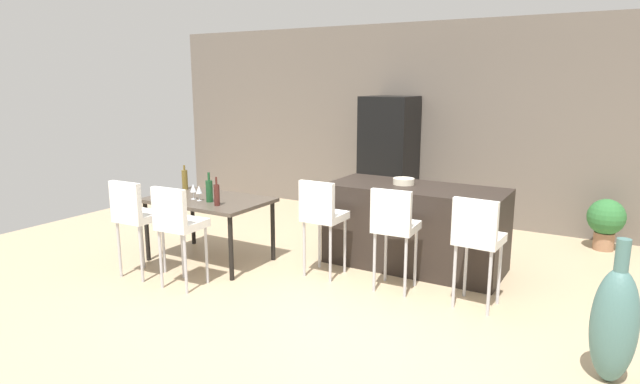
# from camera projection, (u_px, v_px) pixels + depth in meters

# --- Properties ---
(ground_plane) EXTENTS (10.00, 10.00, 0.00)m
(ground_plane) POSITION_uv_depth(u_px,v_px,m) (353.00, 285.00, 5.50)
(ground_plane) COLOR tan
(back_wall) EXTENTS (10.00, 0.12, 2.90)m
(back_wall) POSITION_uv_depth(u_px,v_px,m) (451.00, 123.00, 7.81)
(back_wall) COLOR #665B51
(back_wall) RESTS_ON ground_plane
(kitchen_island) EXTENTS (1.94, 0.84, 0.92)m
(kitchen_island) POSITION_uv_depth(u_px,v_px,m) (415.00, 227.00, 5.98)
(kitchen_island) COLOR black
(kitchen_island) RESTS_ON ground_plane
(bar_chair_left) EXTENTS (0.40, 0.40, 1.05)m
(bar_chair_left) POSITION_uv_depth(u_px,v_px,m) (322.00, 213.00, 5.62)
(bar_chair_left) COLOR white
(bar_chair_left) RESTS_ON ground_plane
(bar_chair_middle) EXTENTS (0.42, 0.42, 1.05)m
(bar_chair_middle) POSITION_uv_depth(u_px,v_px,m) (394.00, 223.00, 5.22)
(bar_chair_middle) COLOR white
(bar_chair_middle) RESTS_ON ground_plane
(bar_chair_right) EXTENTS (0.42, 0.42, 1.05)m
(bar_chair_right) POSITION_uv_depth(u_px,v_px,m) (477.00, 235.00, 4.82)
(bar_chair_right) COLOR white
(bar_chair_right) RESTS_ON ground_plane
(dining_table) EXTENTS (1.37, 0.87, 0.74)m
(dining_table) POSITION_uv_depth(u_px,v_px,m) (209.00, 204.00, 6.14)
(dining_table) COLOR #4C4238
(dining_table) RESTS_ON ground_plane
(dining_chair_near) EXTENTS (0.42, 0.42, 1.05)m
(dining_chair_near) POSITION_uv_depth(u_px,v_px,m) (135.00, 213.00, 5.61)
(dining_chair_near) COLOR white
(dining_chair_near) RESTS_ON ground_plane
(dining_chair_far) EXTENTS (0.42, 0.42, 1.05)m
(dining_chair_far) POSITION_uv_depth(u_px,v_px,m) (178.00, 221.00, 5.30)
(dining_chair_far) COLOR white
(dining_chair_far) RESTS_ON ground_plane
(wine_bottle_inner) EXTENTS (0.06, 0.06, 0.31)m
(wine_bottle_inner) POSITION_uv_depth(u_px,v_px,m) (217.00, 194.00, 5.75)
(wine_bottle_inner) COLOR #471E19
(wine_bottle_inner) RESTS_ON dining_table
(wine_bottle_middle) EXTENTS (0.08, 0.08, 0.33)m
(wine_bottle_middle) POSITION_uv_depth(u_px,v_px,m) (209.00, 191.00, 5.93)
(wine_bottle_middle) COLOR #194723
(wine_bottle_middle) RESTS_ON dining_table
(wine_bottle_corner) EXTENTS (0.07, 0.07, 0.30)m
(wine_bottle_corner) POSITION_uv_depth(u_px,v_px,m) (185.00, 179.00, 6.60)
(wine_bottle_corner) COLOR brown
(wine_bottle_corner) RESTS_ON dining_table
(wine_glass_left) EXTENTS (0.07, 0.07, 0.17)m
(wine_glass_left) POSITION_uv_depth(u_px,v_px,m) (193.00, 188.00, 6.06)
(wine_glass_left) COLOR silver
(wine_glass_left) RESTS_ON dining_table
(wine_glass_right) EXTENTS (0.07, 0.07, 0.17)m
(wine_glass_right) POSITION_uv_depth(u_px,v_px,m) (199.00, 190.00, 5.99)
(wine_glass_right) COLOR silver
(wine_glass_right) RESTS_ON dining_table
(refrigerator) EXTENTS (0.72, 0.68, 1.84)m
(refrigerator) POSITION_uv_depth(u_px,v_px,m) (389.00, 159.00, 7.93)
(refrigerator) COLOR black
(refrigerator) RESTS_ON ground_plane
(fruit_bowl) EXTENTS (0.24, 0.24, 0.07)m
(fruit_bowl) POSITION_uv_depth(u_px,v_px,m) (404.00, 181.00, 6.00)
(fruit_bowl) COLOR beige
(fruit_bowl) RESTS_ON kitchen_island
(floor_vase) EXTENTS (0.31, 0.31, 1.04)m
(floor_vase) POSITION_uv_depth(u_px,v_px,m) (614.00, 324.00, 3.67)
(floor_vase) COLOR #47706B
(floor_vase) RESTS_ON ground_plane
(potted_plant) EXTENTS (0.44, 0.44, 0.64)m
(potted_plant) POSITION_uv_depth(u_px,v_px,m) (606.00, 220.00, 6.58)
(potted_plant) COLOR #996B4C
(potted_plant) RESTS_ON ground_plane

